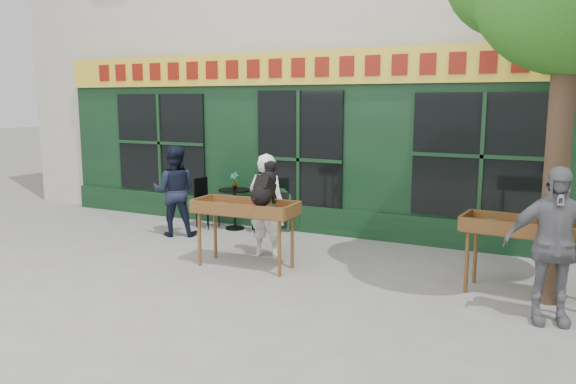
% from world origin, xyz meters
% --- Properties ---
extents(ground, '(80.00, 80.00, 0.00)m').
position_xyz_m(ground, '(0.00, 0.00, 0.00)').
color(ground, slate).
rests_on(ground, ground).
extents(book_cart_center, '(1.52, 0.68, 0.99)m').
position_xyz_m(book_cart_center, '(0.27, -0.08, 0.82)').
color(book_cart_center, brown).
rests_on(book_cart_center, ground).
extents(dog, '(0.36, 0.61, 0.60)m').
position_xyz_m(dog, '(0.62, -0.13, 1.29)').
color(dog, black).
rests_on(dog, book_cart_center).
extents(woman, '(0.61, 0.41, 1.62)m').
position_xyz_m(woman, '(0.27, 0.57, 0.81)').
color(woman, white).
rests_on(woman, ground).
extents(book_cart_right, '(1.55, 0.76, 0.99)m').
position_xyz_m(book_cart_right, '(4.03, 0.36, 0.82)').
color(book_cart_right, brown).
rests_on(book_cart_right, ground).
extents(man_right, '(1.09, 0.67, 1.74)m').
position_xyz_m(man_right, '(4.33, -0.39, 0.87)').
color(man_right, slate).
rests_on(man_right, ground).
extents(bistro_table, '(0.60, 0.60, 0.76)m').
position_xyz_m(bistro_table, '(-1.17, 1.94, 0.54)').
color(bistro_table, black).
rests_on(bistro_table, ground).
extents(bistro_chair_left, '(0.41, 0.41, 0.95)m').
position_xyz_m(bistro_chair_left, '(-1.81, 1.85, 0.56)').
color(bistro_chair_left, black).
rests_on(bistro_chair_left, ground).
extents(bistro_chair_right, '(0.51, 0.51, 0.95)m').
position_xyz_m(bistro_chair_right, '(-0.55, 2.04, 0.56)').
color(bistro_chair_right, black).
rests_on(bistro_chair_right, ground).
extents(potted_plant, '(0.18, 0.14, 0.33)m').
position_xyz_m(potted_plant, '(-1.17, 1.94, 0.93)').
color(potted_plant, gray).
rests_on(potted_plant, bistro_table).
extents(man_left, '(0.99, 0.91, 1.63)m').
position_xyz_m(man_left, '(-1.87, 1.04, 0.82)').
color(man_left, black).
rests_on(man_left, ground).
extents(chalkboard, '(0.58, 0.28, 0.79)m').
position_xyz_m(chalkboard, '(-0.42, 2.19, 0.40)').
color(chalkboard, black).
rests_on(chalkboard, ground).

